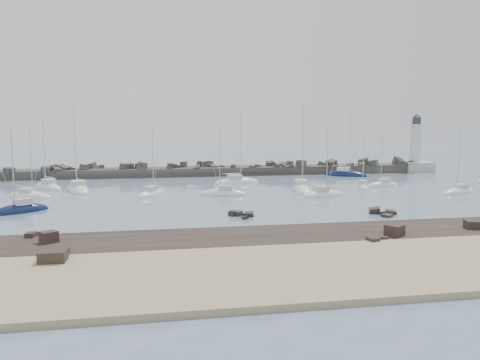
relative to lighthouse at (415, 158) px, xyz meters
name	(u,v)px	position (x,y,z in m)	size (l,w,h in m)	color
ground	(260,203)	(-47.00, -38.00, -3.09)	(400.00, 400.00, 0.00)	slate
sand_strip	(346,271)	(-47.00, -70.00, -3.09)	(140.00, 14.00, 1.00)	tan
rock_shelf	(307,240)	(-46.98, -60.01, -3.07)	(140.00, 12.00, 1.86)	black
rock_cluster_near	(239,215)	(-51.61, -46.65, -3.00)	(3.12, 3.93, 1.25)	black
rock_cluster_far	(383,214)	(-33.13, -49.09, -2.98)	(3.47, 3.99, 1.40)	black
breakwater	(191,174)	(-54.22, -0.03, -2.75)	(115.00, 7.52, 5.02)	#2F2D2A
lighthouse	(415,158)	(0.00, 0.00, 0.00)	(7.00, 7.00, 14.60)	#A6A7A1
sailboat_1	(78,190)	(-75.32, -20.23, -2.95)	(6.53, 10.81, 16.25)	white
sailboat_2	(20,211)	(-79.61, -39.29, -2.93)	(7.46, 6.30, 12.22)	#0F183F
sailboat_3	(152,194)	(-62.70, -27.47, -2.96)	(5.80, 7.54, 11.82)	white
sailboat_4	(237,182)	(-46.48, -14.92, -2.96)	(9.73, 4.96, 14.63)	white
sailboat_5	(224,194)	(-51.12, -29.57, -2.95)	(8.02, 4.26, 12.28)	white
sailboat_6	(301,190)	(-37.18, -26.93, -2.94)	(4.29, 10.15, 15.60)	white
sailboat_7	(323,195)	(-35.52, -33.42, -2.95)	(8.11, 4.36, 12.39)	white
sailboat_8	(345,175)	(-20.59, -6.80, -2.94)	(9.28, 7.80, 14.86)	#0F183F
sailboat_9	(383,186)	(-20.43, -24.12, -2.95)	(6.75, 2.90, 10.52)	white
sailboat_10	(363,187)	(-25.00, -25.39, -2.96)	(3.93, 6.72, 10.30)	white
sailboat_11	(459,192)	(-11.88, -34.29, -2.96)	(8.27, 5.24, 12.55)	white
sailboat_13	(48,188)	(-81.06, -16.65, -2.93)	(7.32, 8.08, 13.41)	white
sailboat_14	(30,197)	(-81.71, -26.44, -2.96)	(8.33, 5.85, 12.71)	white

